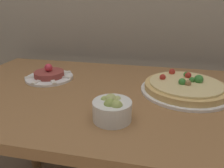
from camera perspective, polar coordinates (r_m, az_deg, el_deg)
dining_table at (r=0.88m, az=0.25°, el=-8.25°), size 1.33×0.74×0.74m
pizza_plate at (r=0.87m, az=18.54°, el=-0.80°), size 0.33×0.33×0.07m
tartare_plate at (r=1.00m, az=-16.04°, el=2.16°), size 0.21×0.21×0.07m
small_bowl at (r=0.63m, az=0.03°, el=-6.59°), size 0.11×0.11×0.07m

